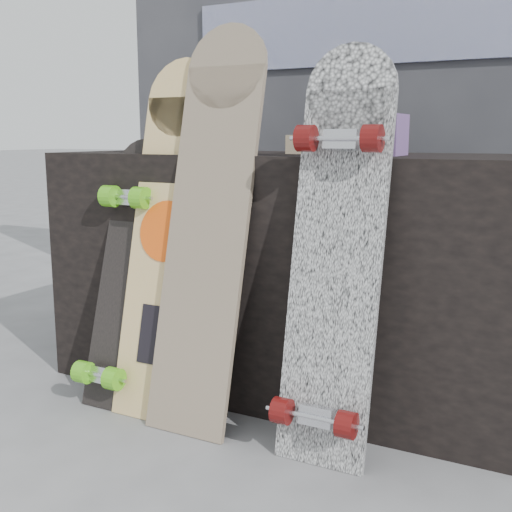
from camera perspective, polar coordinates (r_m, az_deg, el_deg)
The scene contains 10 objects.
ground at distance 1.90m, azimuth -3.57°, elevation -16.27°, with size 60.00×60.00×0.00m, color slate.
vendor_table at distance 2.18m, azimuth 3.12°, elevation -1.48°, with size 1.60×0.60×0.80m, color black.
booth at distance 2.94m, azimuth 10.43°, elevation 15.25°, with size 2.40×0.22×2.20m.
merch_box_purple at distance 2.42m, azimuth -3.43°, elevation 10.45°, with size 0.18×0.12×0.10m, color #623F82.
merch_box_small at distance 1.96m, azimuth 10.91°, elevation 10.52°, with size 0.14×0.14×0.12m, color #623F82.
merch_box_flat at distance 2.10m, azimuth 5.98°, elevation 9.84°, with size 0.22×0.10×0.06m, color #D1B78C.
longboard_geisha at distance 2.01m, azimuth -7.85°, elevation 2.62°, with size 0.25×0.29×1.10m.
longboard_celtic at distance 1.90m, azimuth -4.13°, elevation 3.84°, with size 0.26×0.32×1.19m.
longboard_cascadia at distance 1.69m, azimuth 7.10°, elevation 0.73°, with size 0.25×0.29×1.10m.
skateboard_dark at distance 2.10m, azimuth -11.71°, elevation -1.21°, with size 0.19×0.32×0.85m.
Camera 1 is at (0.88, -1.44, 0.86)m, focal length 45.00 mm.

